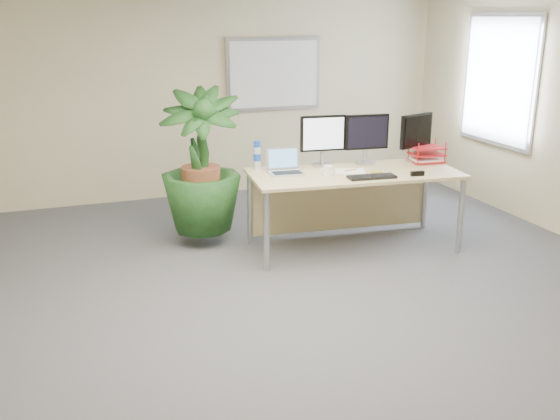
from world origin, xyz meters
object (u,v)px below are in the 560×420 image
object	(u,v)px
desk	(350,185)
monitor_right	(367,136)
laptop	(285,167)
floor_plant	(201,174)
monitor_left	(323,137)

from	to	relation	value
desk	monitor_right	bearing A→B (deg)	32.09
monitor_right	laptop	size ratio (longest dim) A/B	1.45
monitor_right	floor_plant	bearing A→B (deg)	167.35
laptop	monitor_left	bearing A→B (deg)	17.18
monitor_left	monitor_right	xyz separation A→B (m)	(0.46, -0.07, -0.00)
monitor_right	laptop	bearing A→B (deg)	-175.57
laptop	floor_plant	bearing A→B (deg)	149.14
desk	floor_plant	distance (m)	1.53
monitor_left	laptop	world-z (taller)	monitor_left
desk	laptop	distance (m)	0.72
desk	monitor_left	distance (m)	0.57
monitor_right	desk	bearing A→B (deg)	-147.91
floor_plant	laptop	distance (m)	0.88
monitor_left	laptop	xyz separation A→B (m)	(-0.46, -0.14, -0.24)
monitor_left	monitor_right	size ratio (longest dim) A/B	1.01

